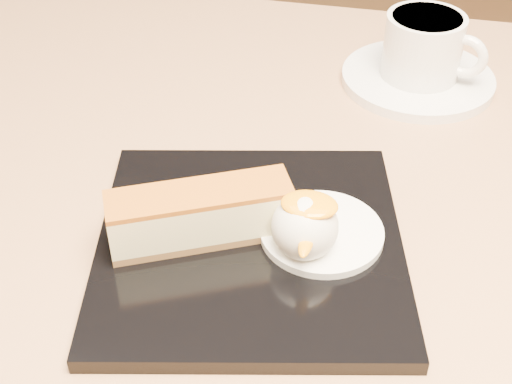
% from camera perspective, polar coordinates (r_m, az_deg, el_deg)
% --- Properties ---
extents(table, '(0.80, 0.80, 0.72)m').
position_cam_1_polar(table, '(0.67, -3.06, -12.03)').
color(table, black).
rests_on(table, ground).
extents(dessert_plate, '(0.26, 0.26, 0.01)m').
position_cam_1_polar(dessert_plate, '(0.52, -0.48, -4.26)').
color(dessert_plate, black).
rests_on(dessert_plate, table).
extents(cheesecake, '(0.13, 0.09, 0.04)m').
position_cam_1_polar(cheesecake, '(0.51, -4.48, -1.81)').
color(cheesecake, brown).
rests_on(cheesecake, dessert_plate).
extents(cream_smear, '(0.09, 0.09, 0.01)m').
position_cam_1_polar(cream_smear, '(0.52, 5.28, -3.23)').
color(cream_smear, white).
rests_on(cream_smear, dessert_plate).
extents(ice_cream_scoop, '(0.05, 0.05, 0.05)m').
position_cam_1_polar(ice_cream_scoop, '(0.49, 3.93, -2.80)').
color(ice_cream_scoop, white).
rests_on(ice_cream_scoop, cream_smear).
extents(mango_sauce, '(0.04, 0.03, 0.01)m').
position_cam_1_polar(mango_sauce, '(0.48, 4.30, -1.02)').
color(mango_sauce, '#FE9608').
rests_on(mango_sauce, ice_cream_scoop).
extents(mint_sprig, '(0.04, 0.03, 0.00)m').
position_cam_1_polar(mint_sprig, '(0.54, 2.61, -0.71)').
color(mint_sprig, '#2A8232').
rests_on(mint_sprig, cream_smear).
extents(saucer, '(0.15, 0.15, 0.01)m').
position_cam_1_polar(saucer, '(0.73, 12.79, 8.83)').
color(saucer, white).
rests_on(saucer, table).
extents(coffee_cup, '(0.10, 0.08, 0.06)m').
position_cam_1_polar(coffee_cup, '(0.72, 13.36, 11.33)').
color(coffee_cup, white).
rests_on(coffee_cup, saucer).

